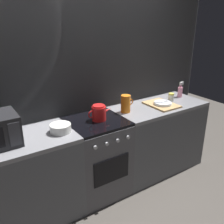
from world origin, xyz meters
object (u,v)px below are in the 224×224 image
dish_pile (162,104)px  pitcher (126,104)px  stove_unit (97,157)px  kettle (99,113)px  spray_bottle (180,91)px  mixing_bowl (60,128)px  spice_jar (171,97)px

dish_pile → pitcher: bearing=172.0°
stove_unit → kettle: bearing=-13.0°
stove_unit → spray_bottle: (1.36, 0.08, 0.53)m
kettle → spray_bottle: spray_bottle is taller
mixing_bowl → pitcher: bearing=5.7°
kettle → pitcher: (0.37, 0.03, 0.02)m
pitcher → spice_jar: 0.72m
mixing_bowl → spice_jar: bearing=2.7°
stove_unit → spice_jar: size_ratio=8.57×
spice_jar → kettle: bearing=-178.8°
dish_pile → spray_bottle: (0.45, 0.12, 0.06)m
stove_unit → spray_bottle: spray_bottle is taller
mixing_bowl → dish_pile: (1.33, 0.01, -0.02)m
stove_unit → dish_pile: 1.02m
dish_pile → kettle: bearing=177.5°
mixing_bowl → stove_unit: bearing=7.8°
stove_unit → dish_pile: size_ratio=2.25×
pitcher → spray_bottle: (0.95, 0.05, -0.02)m
pitcher → spray_bottle: spray_bottle is taller
mixing_bowl → dish_pile: mixing_bowl is taller
kettle → dish_pile: size_ratio=0.71×
kettle → dish_pile: bearing=-2.5°
stove_unit → pitcher: 0.69m
spice_jar → spray_bottle: size_ratio=0.52×
stove_unit → spice_jar: spice_jar is taller
kettle → spray_bottle: size_ratio=1.40×
pitcher → spice_jar: size_ratio=1.90×
stove_unit → pitcher: bearing=3.4°
mixing_bowl → dish_pile: bearing=0.5°
spice_jar → mixing_bowl: bearing=-177.3°
stove_unit → mixing_bowl: size_ratio=4.50×
stove_unit → kettle: 0.53m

